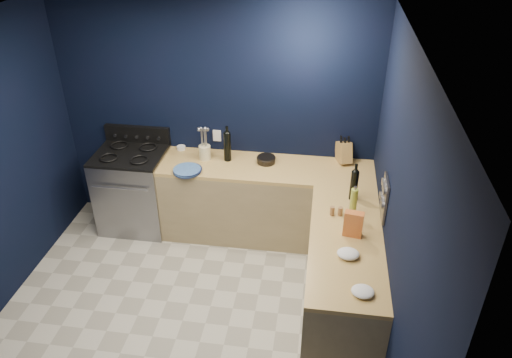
% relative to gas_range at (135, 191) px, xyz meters
% --- Properties ---
extents(floor, '(3.50, 3.50, 0.02)m').
position_rel_gas_range_xyz_m(floor, '(0.93, -1.42, -0.47)').
color(floor, '#B7B2A1').
rests_on(floor, ground).
extents(ceiling, '(3.50, 3.50, 0.02)m').
position_rel_gas_range_xyz_m(ceiling, '(0.93, -1.42, 2.15)').
color(ceiling, silver).
rests_on(ceiling, ground).
extents(wall_back, '(3.50, 0.02, 2.60)m').
position_rel_gas_range_xyz_m(wall_back, '(0.93, 0.34, 0.84)').
color(wall_back, black).
rests_on(wall_back, ground).
extents(wall_right, '(0.02, 3.50, 2.60)m').
position_rel_gas_range_xyz_m(wall_right, '(2.69, -1.42, 0.84)').
color(wall_right, black).
rests_on(wall_right, ground).
extents(cab_back, '(2.30, 0.63, 0.86)m').
position_rel_gas_range_xyz_m(cab_back, '(1.53, 0.02, -0.03)').
color(cab_back, '#9D885F').
rests_on(cab_back, floor).
extents(top_back, '(2.30, 0.63, 0.04)m').
position_rel_gas_range_xyz_m(top_back, '(1.53, 0.02, 0.42)').
color(top_back, olive).
rests_on(top_back, cab_back).
extents(cab_right, '(0.63, 1.67, 0.86)m').
position_rel_gas_range_xyz_m(cab_right, '(2.37, -1.13, -0.03)').
color(cab_right, '#9D885F').
rests_on(cab_right, floor).
extents(top_right, '(0.63, 1.67, 0.04)m').
position_rel_gas_range_xyz_m(top_right, '(2.37, -1.13, 0.42)').
color(top_right, olive).
rests_on(top_right, cab_right).
extents(gas_range, '(0.76, 0.66, 0.92)m').
position_rel_gas_range_xyz_m(gas_range, '(0.00, 0.00, 0.00)').
color(gas_range, gray).
rests_on(gas_range, floor).
extents(oven_door, '(0.59, 0.02, 0.42)m').
position_rel_gas_range_xyz_m(oven_door, '(0.00, -0.32, -0.01)').
color(oven_door, black).
rests_on(oven_door, gas_range).
extents(cooktop, '(0.76, 0.66, 0.03)m').
position_rel_gas_range_xyz_m(cooktop, '(0.00, 0.00, 0.48)').
color(cooktop, black).
rests_on(cooktop, gas_range).
extents(backguard, '(0.76, 0.06, 0.20)m').
position_rel_gas_range_xyz_m(backguard, '(0.00, 0.30, 0.58)').
color(backguard, black).
rests_on(backguard, gas_range).
extents(spice_panel, '(0.02, 0.28, 0.38)m').
position_rel_gas_range_xyz_m(spice_panel, '(2.67, -0.87, 0.72)').
color(spice_panel, gray).
rests_on(spice_panel, wall_right).
extents(wall_outlet, '(0.09, 0.02, 0.13)m').
position_rel_gas_range_xyz_m(wall_outlet, '(0.93, 0.32, 0.62)').
color(wall_outlet, white).
rests_on(wall_outlet, wall_back).
extents(plate_stack, '(0.34, 0.34, 0.04)m').
position_rel_gas_range_xyz_m(plate_stack, '(0.72, -0.22, 0.46)').
color(plate_stack, '#3C5197').
rests_on(plate_stack, top_back).
extents(ramekin, '(0.12, 0.12, 0.04)m').
position_rel_gas_range_xyz_m(ramekin, '(0.51, 0.27, 0.46)').
color(ramekin, white).
rests_on(ramekin, top_back).
extents(utensil_crock, '(0.16, 0.16, 0.16)m').
position_rel_gas_range_xyz_m(utensil_crock, '(0.84, 0.09, 0.52)').
color(utensil_crock, beige).
rests_on(utensil_crock, top_back).
extents(wine_bottle_back, '(0.08, 0.08, 0.33)m').
position_rel_gas_range_xyz_m(wine_bottle_back, '(1.09, 0.10, 0.60)').
color(wine_bottle_back, black).
rests_on(wine_bottle_back, top_back).
extents(lemon_basket, '(0.22, 0.22, 0.07)m').
position_rel_gas_range_xyz_m(lemon_basket, '(1.52, 0.10, 0.48)').
color(lemon_basket, black).
rests_on(lemon_basket, top_back).
extents(knife_block, '(0.20, 0.29, 0.28)m').
position_rel_gas_range_xyz_m(knife_block, '(2.34, 0.25, 0.55)').
color(knife_block, olive).
rests_on(knife_block, top_back).
extents(wine_bottle_right, '(0.09, 0.09, 0.30)m').
position_rel_gas_range_xyz_m(wine_bottle_right, '(2.43, -0.48, 0.59)').
color(wine_bottle_right, black).
rests_on(wine_bottle_right, top_right).
extents(oil_bottle, '(0.08, 0.08, 0.28)m').
position_rel_gas_range_xyz_m(oil_bottle, '(2.42, -0.76, 0.58)').
color(oil_bottle, '#94A532').
rests_on(oil_bottle, top_right).
extents(spice_jar_near, '(0.04, 0.04, 0.09)m').
position_rel_gas_range_xyz_m(spice_jar_near, '(2.24, -0.79, 0.48)').
color(spice_jar_near, olive).
rests_on(spice_jar_near, top_right).
extents(spice_jar_far, '(0.05, 0.05, 0.08)m').
position_rel_gas_range_xyz_m(spice_jar_far, '(2.31, -0.78, 0.48)').
color(spice_jar_far, olive).
rests_on(spice_jar_far, top_right).
extents(crouton_bag, '(0.17, 0.10, 0.24)m').
position_rel_gas_range_xyz_m(crouton_bag, '(2.41, -1.06, 0.56)').
color(crouton_bag, '#AB1F39').
rests_on(crouton_bag, top_right).
extents(towel_front, '(0.23, 0.21, 0.06)m').
position_rel_gas_range_xyz_m(towel_front, '(2.37, -1.36, 0.47)').
color(towel_front, white).
rests_on(towel_front, top_right).
extents(towel_end, '(0.22, 0.21, 0.05)m').
position_rel_gas_range_xyz_m(towel_end, '(2.47, -1.77, 0.47)').
color(towel_end, white).
rests_on(towel_end, top_right).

